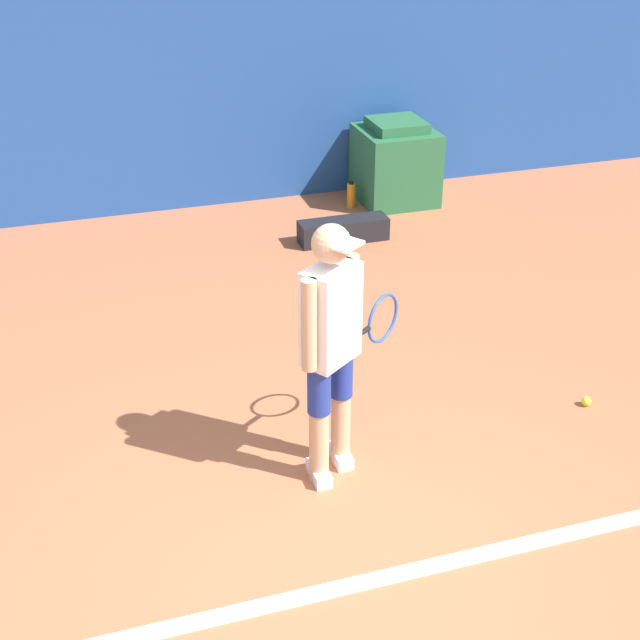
{
  "coord_description": "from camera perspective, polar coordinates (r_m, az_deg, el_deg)",
  "views": [
    {
      "loc": [
        -1.08,
        -3.34,
        3.44
      ],
      "look_at": [
        0.31,
        1.03,
        0.95
      ],
      "focal_mm": 50.0,
      "sensor_mm": 36.0,
      "label": 1
    }
  ],
  "objects": [
    {
      "name": "ground_plane",
      "position": [
        4.91,
        0.23,
        -15.88
      ],
      "size": [
        24.0,
        24.0,
        0.0
      ],
      "primitive_type": "plane",
      "color": "#B76642"
    },
    {
      "name": "tennis_player",
      "position": [
        5.08,
        0.78,
        -1.41
      ],
      "size": [
        0.79,
        0.6,
        1.63
      ],
      "rotation": [
        0.0,
        0.0,
        0.62
      ],
      "color": "tan",
      "rests_on": "ground_plane"
    },
    {
      "name": "court_baseline",
      "position": [
        4.82,
        0.74,
        -16.9
      ],
      "size": [
        21.6,
        0.1,
        0.01
      ],
      "color": "white",
      "rests_on": "ground_plane"
    },
    {
      "name": "water_bottle",
      "position": [
        9.45,
        2.01,
        8.01
      ],
      "size": [
        0.09,
        0.09,
        0.28
      ],
      "color": "orange",
      "rests_on": "ground_plane"
    },
    {
      "name": "tennis_ball",
      "position": [
        6.39,
        16.68,
        -5.01
      ],
      "size": [
        0.07,
        0.07,
        0.07
      ],
      "color": "#D1E533",
      "rests_on": "ground_plane"
    },
    {
      "name": "covered_chair",
      "position": [
        9.57,
        4.85,
        9.98
      ],
      "size": [
        0.76,
        0.79,
        0.87
      ],
      "color": "#28663D",
      "rests_on": "ground_plane"
    },
    {
      "name": "back_wall",
      "position": [
        9.23,
        -10.62,
        13.55
      ],
      "size": [
        24.0,
        0.1,
        2.26
      ],
      "color": "#234C99",
      "rests_on": "ground_plane"
    },
    {
      "name": "equipment_bag",
      "position": [
        8.61,
        1.5,
        5.76
      ],
      "size": [
        0.87,
        0.25,
        0.22
      ],
      "color": "black",
      "rests_on": "ground_plane"
    }
  ]
}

